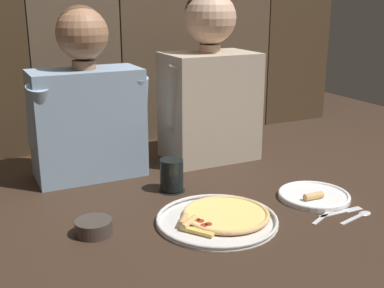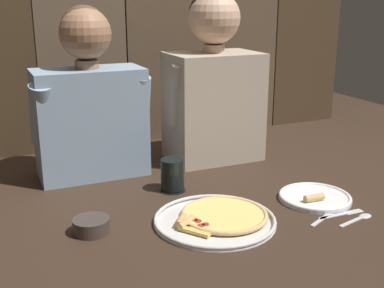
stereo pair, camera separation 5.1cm
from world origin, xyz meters
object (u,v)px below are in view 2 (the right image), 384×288
Objects in this scene: diner_left at (89,101)px; diner_right at (214,83)px; dinner_plate at (315,197)px; dipping_bowl at (91,225)px; drinking_glass at (172,175)px; pizza_tray at (218,218)px.

diner_right is (0.48, 0.00, 0.03)m from diner_left.
dinner_plate is at bearing -78.77° from diner_right.
diner_right reaches higher than dipping_bowl.
diner_right is (-0.10, 0.52, 0.29)m from dinner_plate.
dinner_plate is 0.46m from drinking_glass.
pizza_tray is at bearing -83.48° from drinking_glass.
drinking_glass is 0.45m from diner_right.
dinner_plate is 0.82m from diner_left.
dinner_plate is at bearing -34.25° from drinking_glass.
dinner_plate is (0.35, 0.01, -0.00)m from pizza_tray.
dipping_bowl is 0.17× the size of diner_left.
diner_left is at bearing 127.97° from drinking_glass.
drinking_glass reaches higher than dinner_plate.
diner_right is (0.28, 0.26, 0.25)m from drinking_glass.
diner_left is (0.11, 0.45, 0.25)m from dipping_bowl.
drinking_glass is at bearing 96.52° from pizza_tray.
pizza_tray is at bearing -114.82° from diner_right.
pizza_tray is 1.54× the size of dinner_plate.
diner_left reaches higher than dinner_plate.
pizza_tray is 0.35m from dipping_bowl.
diner_right reaches higher than dinner_plate.
pizza_tray is at bearing -12.61° from dipping_bowl.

